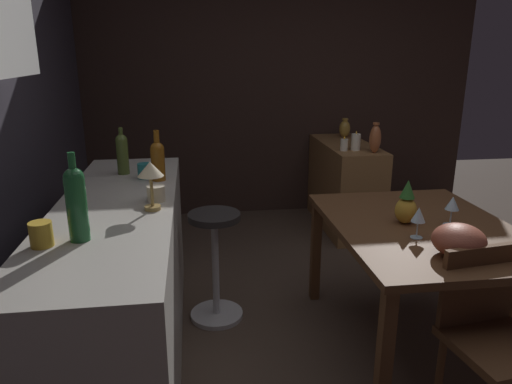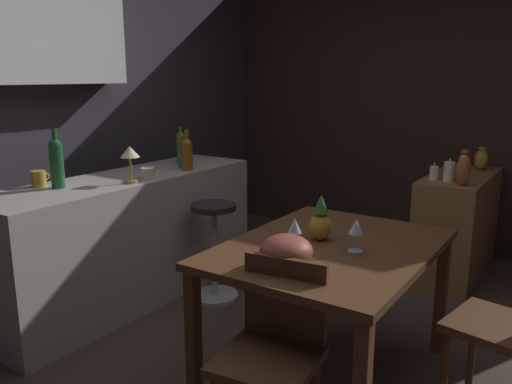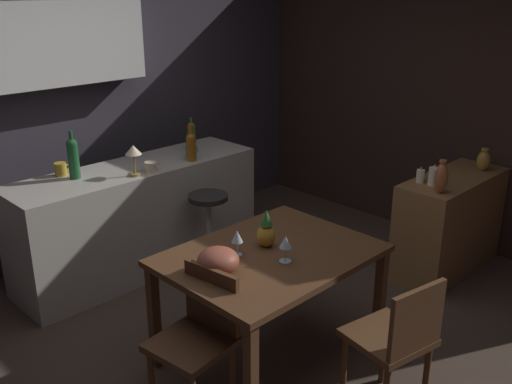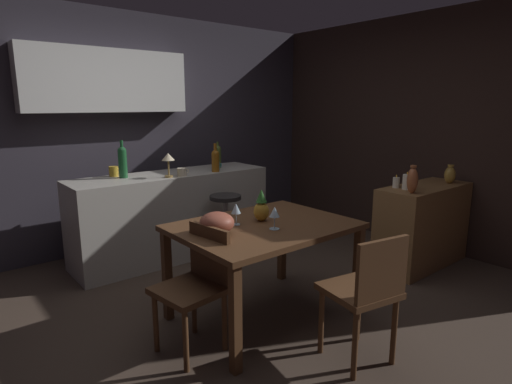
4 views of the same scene
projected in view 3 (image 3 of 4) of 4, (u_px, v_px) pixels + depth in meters
The scene contains 24 objects.
ground_plane at pixel (246, 339), 3.93m from camera, with size 9.00×9.00×0.00m, color #47382D.
wall_kitchen_back at pixel (68, 95), 4.79m from camera, with size 5.20×0.33×2.60m.
wall_side_right at pixel (420, 96), 5.37m from camera, with size 0.10×4.40×2.60m, color #33231E.
dining_table at pixel (271, 265), 3.56m from camera, with size 1.28×0.96×0.74m.
kitchen_counter at pixel (139, 218), 4.80m from camera, with size 2.10×0.60×0.90m, color #B2ADA3.
sideboard_cabinet at pixel (449, 224), 4.78m from camera, with size 1.10×0.44×0.82m, color olive.
chair_near_window at pixel (198, 335), 3.19m from camera, with size 0.45×0.45×0.83m.
chair_by_doorway at pixel (396, 339), 3.10m from camera, with size 0.47×0.47×0.86m.
bar_stool at pixel (209, 233), 4.69m from camera, with size 0.34×0.34×0.71m.
wine_glass_left at pixel (286, 243), 3.37m from camera, with size 0.07×0.07×0.16m.
wine_glass_right at pixel (237, 237), 3.45m from camera, with size 0.07×0.07×0.16m.
pineapple_centerpiece at pixel (266, 231), 3.58m from camera, with size 0.12×0.12×0.25m.
fruit_bowl at pixel (218, 261), 3.26m from camera, with size 0.24×0.24×0.15m, color #9E4C38.
wine_bottle_olive at pixel (192, 135), 5.02m from camera, with size 0.07×0.07×0.30m.
wine_bottle_amber at pixel (191, 145), 4.74m from camera, with size 0.08×0.08×0.30m.
wine_bottle_green at pixel (73, 157), 4.30m from camera, with size 0.08×0.08×0.37m.
cup_teal at pixel (191, 152), 4.87m from camera, with size 0.12×0.09×0.09m.
cup_mustard at pixel (61, 169), 4.41m from camera, with size 0.13×0.09×0.10m.
cup_cream at pixel (151, 167), 4.49m from camera, with size 0.13×0.09×0.08m.
counter_lamp at pixel (133, 153), 4.35m from camera, with size 0.13×0.13×0.24m.
pillar_candle_tall at pixel (420, 176), 4.50m from camera, with size 0.06×0.06×0.13m.
pillar_candle_short at pixel (434, 176), 4.43m from camera, with size 0.08×0.08×0.17m.
vase_copper at pixel (441, 178), 4.25m from camera, with size 0.10×0.10×0.26m.
vase_brass at pixel (484, 160), 4.77m from camera, with size 0.11×0.11×0.19m.
Camera 3 is at (-2.30, -2.43, 2.30)m, focal length 40.32 mm.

